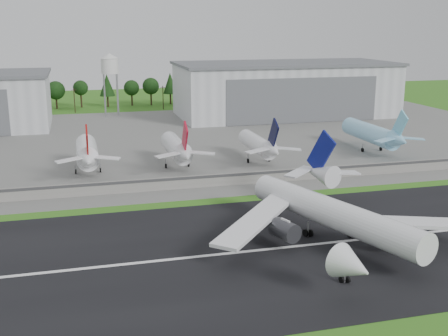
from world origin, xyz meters
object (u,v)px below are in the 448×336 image
object	(u,v)px
main_airliner	(333,221)
parked_jet_red_b	(178,149)
parked_jet_red_a	(87,153)
parked_jet_skyblue	(375,134)
parked_jet_navy	(260,145)

from	to	relation	value
main_airliner	parked_jet_red_b	xyz separation A→B (m)	(-18.83, 66.97, 1.26)
main_airliner	parked_jet_red_a	distance (m)	80.88
main_airliner	parked_jet_red_a	world-z (taller)	main_airliner
parked_jet_skyblue	parked_jet_red_b	bearing A→B (deg)	-175.80
parked_jet_red_b	parked_jet_skyblue	bearing A→B (deg)	4.20
parked_jet_red_b	parked_jet_navy	bearing A→B (deg)	-0.10
main_airliner	parked_jet_navy	bearing A→B (deg)	-114.88
parked_jet_navy	parked_jet_skyblue	bearing A→B (deg)	6.81
parked_jet_red_b	parked_jet_navy	distance (m)	26.11
main_airliner	parked_jet_red_b	bearing A→B (deg)	-92.97
parked_jet_red_a	main_airliner	bearing A→B (deg)	-55.95
parked_jet_skyblue	parked_jet_red_a	bearing A→B (deg)	-176.99
parked_jet_navy	main_airliner	bearing A→B (deg)	-96.20
parked_jet_red_a	parked_jet_red_b	bearing A→B (deg)	-0.07
parked_jet_red_b	main_airliner	bearing A→B (deg)	-74.30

